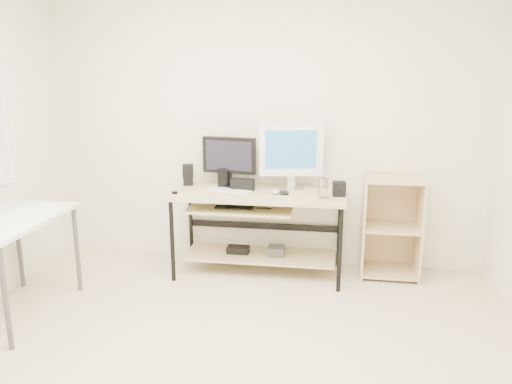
{
  "coord_description": "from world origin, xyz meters",
  "views": [
    {
      "loc": [
        0.63,
        -2.52,
        1.79
      ],
      "look_at": [
        0.03,
        1.3,
        0.84
      ],
      "focal_mm": 35.0,
      "sensor_mm": 36.0,
      "label": 1
    }
  ],
  "objects_px": {
    "shelf_unit": "(390,225)",
    "white_imac": "(291,151)",
    "side_table": "(8,229)",
    "audio_controller": "(222,178)",
    "desk": "(256,215)",
    "black_monitor": "(229,158)"
  },
  "relations": [
    {
      "from": "shelf_unit",
      "to": "white_imac",
      "type": "relative_size",
      "value": 1.5
    },
    {
      "from": "side_table",
      "to": "shelf_unit",
      "type": "height_order",
      "value": "shelf_unit"
    },
    {
      "from": "side_table",
      "to": "audio_controller",
      "type": "bearing_deg",
      "value": 41.77
    },
    {
      "from": "desk",
      "to": "white_imac",
      "type": "xyz_separation_m",
      "value": [
        0.29,
        0.14,
        0.56
      ]
    },
    {
      "from": "desk",
      "to": "white_imac",
      "type": "relative_size",
      "value": 2.5
    },
    {
      "from": "desk",
      "to": "side_table",
      "type": "height_order",
      "value": "same"
    },
    {
      "from": "shelf_unit",
      "to": "black_monitor",
      "type": "bearing_deg",
      "value": 179.04
    },
    {
      "from": "shelf_unit",
      "to": "audio_controller",
      "type": "relative_size",
      "value": 5.21
    },
    {
      "from": "black_monitor",
      "to": "white_imac",
      "type": "height_order",
      "value": "white_imac"
    },
    {
      "from": "shelf_unit",
      "to": "black_monitor",
      "type": "distance_m",
      "value": 1.56
    },
    {
      "from": "shelf_unit",
      "to": "desk",
      "type": "bearing_deg",
      "value": -172.23
    },
    {
      "from": "black_monitor",
      "to": "side_table",
      "type": "bearing_deg",
      "value": -130.29
    },
    {
      "from": "desk",
      "to": "side_table",
      "type": "bearing_deg",
      "value": -147.35
    },
    {
      "from": "shelf_unit",
      "to": "black_monitor",
      "type": "xyz_separation_m",
      "value": [
        -1.45,
        0.02,
        0.56
      ]
    },
    {
      "from": "side_table",
      "to": "shelf_unit",
      "type": "distance_m",
      "value": 3.09
    },
    {
      "from": "side_table",
      "to": "white_imac",
      "type": "bearing_deg",
      "value": 31.8
    },
    {
      "from": "shelf_unit",
      "to": "black_monitor",
      "type": "height_order",
      "value": "black_monitor"
    },
    {
      "from": "shelf_unit",
      "to": "white_imac",
      "type": "distance_m",
      "value": 1.1
    },
    {
      "from": "shelf_unit",
      "to": "side_table",
      "type": "bearing_deg",
      "value": -156.67
    },
    {
      "from": "shelf_unit",
      "to": "black_monitor",
      "type": "relative_size",
      "value": 1.81
    },
    {
      "from": "black_monitor",
      "to": "audio_controller",
      "type": "xyz_separation_m",
      "value": [
        -0.05,
        -0.06,
        -0.17
      ]
    },
    {
      "from": "desk",
      "to": "shelf_unit",
      "type": "relative_size",
      "value": 1.67
    }
  ]
}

